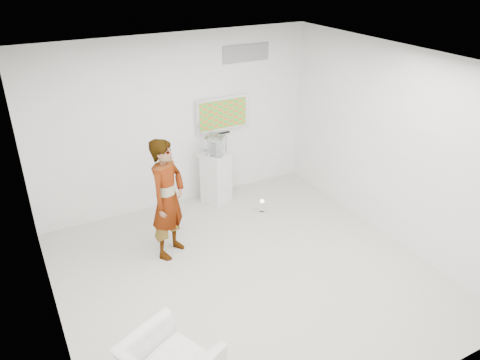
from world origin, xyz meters
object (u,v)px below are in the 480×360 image
at_px(tv, 222,114).
at_px(pedestal, 216,178).
at_px(floor_uplight, 262,207).
at_px(person, 168,199).

distance_m(tv, pedestal, 1.16).
distance_m(pedestal, floor_uplight, 0.98).
bearing_deg(person, floor_uplight, -26.20).
xyz_separation_m(tv, floor_uplight, (0.23, -1.06, -1.42)).
distance_m(tv, person, 2.22).
bearing_deg(floor_uplight, tv, 101.94).
bearing_deg(tv, person, -138.21).
bearing_deg(person, tv, 4.42).
xyz_separation_m(tv, person, (-1.59, -1.42, -0.62)).
distance_m(tv, floor_uplight, 1.79).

